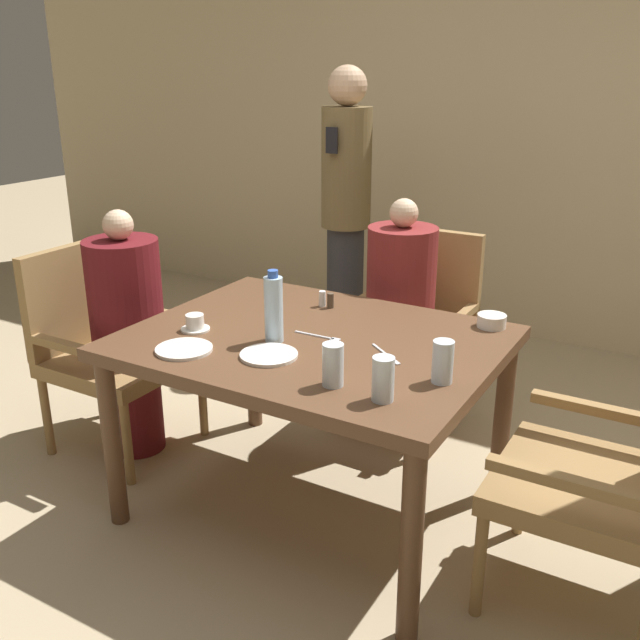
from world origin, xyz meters
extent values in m
plane|color=tan|center=(0.00, 0.00, 0.00)|extent=(16.00, 16.00, 0.00)
cube|color=#C6B289|center=(0.00, 2.37, 1.40)|extent=(8.00, 0.06, 2.80)
cube|color=brown|center=(0.00, 0.00, 0.71)|extent=(1.34, 1.04, 0.05)
cylinder|color=brown|center=(-0.61, -0.46, 0.34)|extent=(0.07, 0.07, 0.69)
cylinder|color=brown|center=(0.61, -0.46, 0.34)|extent=(0.07, 0.07, 0.69)
cylinder|color=brown|center=(-0.61, 0.46, 0.34)|extent=(0.07, 0.07, 0.69)
cylinder|color=brown|center=(0.61, 0.46, 0.34)|extent=(0.07, 0.07, 0.69)
cube|color=olive|center=(-1.01, 0.00, 0.42)|extent=(0.56, 0.56, 0.07)
cube|color=olive|center=(-1.27, 0.00, 0.69)|extent=(0.05, 0.56, 0.47)
cube|color=olive|center=(-1.01, 0.26, 0.58)|extent=(0.50, 0.04, 0.04)
cube|color=olive|center=(-1.01, -0.26, 0.58)|extent=(0.50, 0.04, 0.04)
cylinder|color=olive|center=(-0.76, 0.25, 0.19)|extent=(0.04, 0.04, 0.39)
cylinder|color=olive|center=(-0.76, -0.25, 0.19)|extent=(0.04, 0.04, 0.39)
cylinder|color=olive|center=(-1.26, 0.25, 0.19)|extent=(0.04, 0.04, 0.39)
cylinder|color=olive|center=(-1.26, -0.25, 0.19)|extent=(0.04, 0.04, 0.39)
cylinder|color=#5B1419|center=(-0.95, 0.00, 0.23)|extent=(0.24, 0.24, 0.46)
cylinder|color=#5B1419|center=(-0.95, 0.00, 0.72)|extent=(0.32, 0.32, 0.54)
sphere|color=beige|center=(-0.95, 0.00, 1.06)|extent=(0.13, 0.13, 0.13)
cube|color=olive|center=(0.00, 0.86, 0.42)|extent=(0.56, 0.56, 0.07)
cube|color=olive|center=(0.00, 1.12, 0.69)|extent=(0.56, 0.05, 0.47)
cube|color=olive|center=(0.26, 0.86, 0.58)|extent=(0.04, 0.50, 0.04)
cube|color=olive|center=(-0.26, 0.86, 0.58)|extent=(0.04, 0.50, 0.04)
cylinder|color=olive|center=(0.25, 0.61, 0.19)|extent=(0.04, 0.04, 0.39)
cylinder|color=olive|center=(-0.25, 0.61, 0.19)|extent=(0.04, 0.04, 0.39)
cylinder|color=olive|center=(0.25, 1.11, 0.19)|extent=(0.04, 0.04, 0.39)
cylinder|color=olive|center=(-0.25, 1.11, 0.19)|extent=(0.04, 0.04, 0.39)
cylinder|color=maroon|center=(0.00, 0.80, 0.23)|extent=(0.24, 0.24, 0.46)
cylinder|color=maroon|center=(0.00, 0.80, 0.73)|extent=(0.32, 0.32, 0.54)
sphere|color=beige|center=(0.00, 0.80, 1.06)|extent=(0.13, 0.13, 0.13)
cube|color=olive|center=(1.01, 0.00, 0.42)|extent=(0.56, 0.56, 0.07)
cube|color=olive|center=(1.01, -0.26, 0.58)|extent=(0.50, 0.04, 0.04)
cube|color=olive|center=(1.01, 0.26, 0.58)|extent=(0.50, 0.04, 0.04)
cylinder|color=olive|center=(0.76, -0.25, 0.19)|extent=(0.04, 0.04, 0.39)
cylinder|color=olive|center=(0.76, 0.25, 0.19)|extent=(0.04, 0.04, 0.39)
cylinder|color=#2D2D33|center=(-0.67, 1.51, 0.40)|extent=(0.22, 0.22, 0.79)
cylinder|color=brown|center=(-0.67, 1.51, 1.13)|extent=(0.29, 0.29, 0.67)
sphere|color=tan|center=(-0.67, 1.51, 1.58)|extent=(0.22, 0.22, 0.22)
cube|color=black|center=(-0.67, 1.34, 1.30)|extent=(0.07, 0.01, 0.14)
cylinder|color=white|center=(-0.32, -0.35, 0.74)|extent=(0.20, 0.20, 0.01)
cylinder|color=white|center=(-0.04, -0.24, 0.74)|extent=(0.20, 0.20, 0.01)
cylinder|color=white|center=(-0.42, -0.16, 0.74)|extent=(0.11, 0.11, 0.01)
cylinder|color=white|center=(-0.42, -0.16, 0.77)|extent=(0.07, 0.07, 0.05)
cylinder|color=white|center=(0.54, 0.44, 0.76)|extent=(0.11, 0.11, 0.05)
cylinder|color=silver|center=(-0.10, -0.11, 0.86)|extent=(0.07, 0.07, 0.24)
cylinder|color=#3359B2|center=(-0.10, -0.11, 0.99)|extent=(0.04, 0.04, 0.03)
cylinder|color=silver|center=(0.45, -0.35, 0.81)|extent=(0.07, 0.07, 0.14)
cylinder|color=silver|center=(0.56, -0.13, 0.81)|extent=(0.07, 0.07, 0.14)
cylinder|color=silver|center=(0.27, -0.33, 0.81)|extent=(0.07, 0.07, 0.14)
cylinder|color=white|center=(-0.15, 0.32, 0.77)|extent=(0.03, 0.03, 0.07)
cylinder|color=#4C3D2D|center=(-0.11, 0.32, 0.77)|extent=(0.03, 0.03, 0.06)
cube|color=silver|center=(0.00, 0.01, 0.74)|extent=(0.17, 0.01, 0.00)
cube|color=silver|center=(0.09, 0.01, 0.74)|extent=(0.04, 0.02, 0.00)
cube|color=silver|center=(0.29, -0.01, 0.74)|extent=(0.14, 0.11, 0.00)
cube|color=silver|center=(0.36, -0.06, 0.74)|extent=(0.06, 0.05, 0.00)
camera|label=1|loc=(1.26, -2.11, 1.70)|focal=40.00mm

